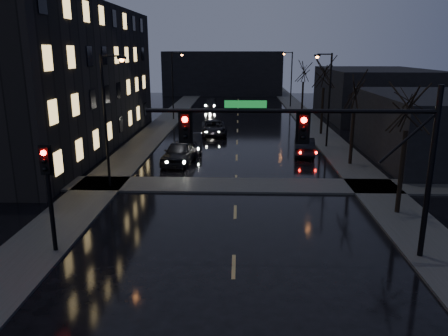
# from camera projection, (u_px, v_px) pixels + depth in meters

# --- Properties ---
(sidewalk_left) EXTENTS (3.00, 140.00, 0.12)m
(sidewalk_left) POSITION_uv_depth(u_px,v_px,m) (152.00, 135.00, 43.46)
(sidewalk_left) COLOR #2D2D2B
(sidewalk_left) RESTS_ON ground
(sidewalk_right) EXTENTS (3.00, 140.00, 0.12)m
(sidewalk_right) POSITION_uv_depth(u_px,v_px,m) (324.00, 136.00, 42.90)
(sidewalk_right) COLOR #2D2D2B
(sidewalk_right) RESTS_ON ground
(sidewalk_cross) EXTENTS (40.00, 3.00, 0.12)m
(sidewalk_cross) POSITION_uv_depth(u_px,v_px,m) (236.00, 185.00, 27.26)
(sidewalk_cross) COLOR #2D2D2B
(sidewalk_cross) RESTS_ON ground
(apartment_block) EXTENTS (12.00, 30.00, 12.00)m
(apartment_block) POSITION_uv_depth(u_px,v_px,m) (45.00, 77.00, 37.36)
(apartment_block) COLOR black
(apartment_block) RESTS_ON ground
(commercial_right_near) EXTENTS (10.00, 14.00, 5.00)m
(commercial_right_near) POSITION_uv_depth(u_px,v_px,m) (439.00, 128.00, 33.34)
(commercial_right_near) COLOR black
(commercial_right_near) RESTS_ON ground
(commercial_right_far) EXTENTS (12.00, 18.00, 6.00)m
(commercial_right_far) POSITION_uv_depth(u_px,v_px,m) (374.00, 93.00, 54.39)
(commercial_right_far) COLOR black
(commercial_right_far) RESTS_ON ground
(far_block) EXTENTS (22.00, 10.00, 8.00)m
(far_block) POSITION_uv_depth(u_px,v_px,m) (223.00, 73.00, 83.73)
(far_block) COLOR black
(far_block) RESTS_ON ground
(signal_mast) EXTENTS (11.11, 0.41, 7.00)m
(signal_mast) POSITION_uv_depth(u_px,v_px,m) (335.00, 141.00, 16.71)
(signal_mast) COLOR black
(signal_mast) RESTS_ON ground
(signal_pole_left) EXTENTS (0.35, 0.41, 4.53)m
(signal_pole_left) POSITION_uv_depth(u_px,v_px,m) (48.00, 184.00, 17.57)
(signal_pole_left) COLOR black
(signal_pole_left) RESTS_ON ground
(tree_near) EXTENTS (3.52, 3.52, 8.08)m
(tree_near) POSITION_uv_depth(u_px,v_px,m) (410.00, 93.00, 21.03)
(tree_near) COLOR black
(tree_near) RESTS_ON ground
(tree_mid_a) EXTENTS (3.30, 3.30, 7.58)m
(tree_mid_a) POSITION_uv_depth(u_px,v_px,m) (356.00, 85.00, 30.78)
(tree_mid_a) COLOR black
(tree_mid_a) RESTS_ON ground
(tree_mid_b) EXTENTS (3.74, 3.74, 8.59)m
(tree_mid_b) POSITION_uv_depth(u_px,v_px,m) (325.00, 67.00, 42.15)
(tree_mid_b) COLOR black
(tree_mid_b) RESTS_ON ground
(tree_far) EXTENTS (3.43, 3.43, 7.88)m
(tree_far) POSITION_uv_depth(u_px,v_px,m) (304.00, 68.00, 55.80)
(tree_far) COLOR black
(tree_far) RESTS_ON ground
(streetlight_l_near) EXTENTS (1.53, 0.28, 8.00)m
(streetlight_l_near) POSITION_uv_depth(u_px,v_px,m) (108.00, 110.00, 25.80)
(streetlight_l_near) COLOR black
(streetlight_l_near) RESTS_ON ground
(streetlight_l_far) EXTENTS (1.53, 0.28, 8.00)m
(streetlight_l_far) POSITION_uv_depth(u_px,v_px,m) (174.00, 80.00, 51.85)
(streetlight_l_far) COLOR black
(streetlight_l_far) RESTS_ON ground
(streetlight_r_mid) EXTENTS (1.53, 0.28, 8.00)m
(streetlight_r_mid) POSITION_uv_depth(u_px,v_px,m) (327.00, 92.00, 36.87)
(streetlight_r_mid) COLOR black
(streetlight_r_mid) RESTS_ON ground
(streetlight_r_far) EXTENTS (1.53, 0.28, 8.00)m
(streetlight_r_far) POSITION_uv_depth(u_px,v_px,m) (290.00, 74.00, 63.88)
(streetlight_r_far) COLOR black
(streetlight_r_far) RESTS_ON ground
(oncoming_car_a) EXTENTS (2.63, 5.16, 1.68)m
(oncoming_car_a) POSITION_uv_depth(u_px,v_px,m) (180.00, 152.00, 32.60)
(oncoming_car_a) COLOR black
(oncoming_car_a) RESTS_ON ground
(oncoming_car_b) EXTENTS (1.85, 4.48, 1.44)m
(oncoming_car_b) POSITION_uv_depth(u_px,v_px,m) (193.00, 142.00, 36.78)
(oncoming_car_b) COLOR black
(oncoming_car_b) RESTS_ON ground
(oncoming_car_c) EXTENTS (2.86, 5.36, 1.43)m
(oncoming_car_c) POSITION_uv_depth(u_px,v_px,m) (214.00, 128.00, 43.59)
(oncoming_car_c) COLOR black
(oncoming_car_c) RESTS_ON ground
(oncoming_car_d) EXTENTS (1.98, 4.52, 1.29)m
(oncoming_car_d) POSITION_uv_depth(u_px,v_px,m) (211.00, 104.00, 63.69)
(oncoming_car_d) COLOR black
(oncoming_car_d) RESTS_ON ground
(lead_car) EXTENTS (1.98, 4.55, 1.45)m
(lead_car) POSITION_uv_depth(u_px,v_px,m) (304.00, 146.00, 35.21)
(lead_car) COLOR black
(lead_car) RESTS_ON ground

